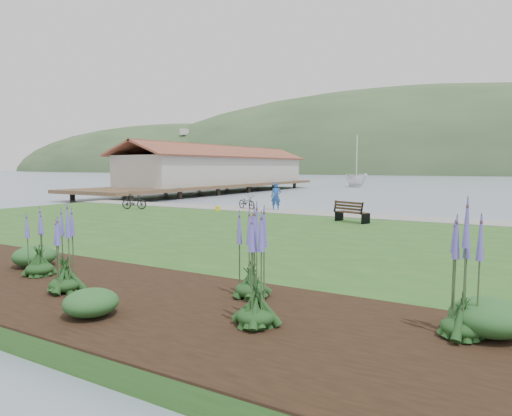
# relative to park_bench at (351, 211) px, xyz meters

# --- Properties ---
(ground) EXTENTS (600.00, 600.00, 0.00)m
(ground) POSITION_rel_park_bench_xyz_m (-3.51, -4.08, -0.90)
(ground) COLOR gray
(ground) RESTS_ON ground
(lawn) EXTENTS (34.00, 20.00, 0.40)m
(lawn) POSITION_rel_park_bench_xyz_m (-3.51, -6.08, -0.70)
(lawn) COLOR #26541D
(lawn) RESTS_ON ground
(shoreline_path) EXTENTS (34.00, 2.20, 0.03)m
(shoreline_path) POSITION_rel_park_bench_xyz_m (-3.51, 2.82, -0.48)
(shoreline_path) COLOR gray
(shoreline_path) RESTS_ON lawn
(garden_bed) EXTENTS (24.00, 4.40, 0.04)m
(garden_bed) POSITION_rel_park_bench_xyz_m (-0.51, -13.88, -0.48)
(garden_bed) COLOR black
(garden_bed) RESTS_ON lawn
(pier_pavilion) EXTENTS (8.00, 36.00, 5.40)m
(pier_pavilion) POSITION_rel_park_bench_xyz_m (-23.51, 23.44, 1.74)
(pier_pavilion) COLOR #4C3826
(pier_pavilion) RESTS_ON ground
(park_bench) EXTENTS (1.74, 1.20, 1.00)m
(park_bench) POSITION_rel_park_bench_xyz_m (0.00, 0.00, 0.00)
(park_bench) COLOR black
(park_bench) RESTS_ON lawn
(person) EXTENTS (0.80, 0.66, 1.90)m
(person) POSITION_rel_park_bench_xyz_m (-5.68, 3.42, 0.45)
(person) COLOR #224E9E
(person) RESTS_ON lawn
(bicycle_a) EXTENTS (1.17, 1.69, 0.84)m
(bicycle_a) POSITION_rel_park_bench_xyz_m (-7.50, 3.12, -0.08)
(bicycle_a) COLOR black
(bicycle_a) RESTS_ON lawn
(bicycle_b) EXTENTS (0.97, 1.58, 0.92)m
(bicycle_b) POSITION_rel_park_bench_xyz_m (-13.31, -0.33, -0.04)
(bicycle_b) COLOR black
(bicycle_b) RESTS_ON lawn
(sailboat) EXTENTS (12.81, 12.81, 23.67)m
(sailboat) POSITION_rel_park_bench_xyz_m (-13.95, 43.79, -0.90)
(sailboat) COLOR silver
(sailboat) RESTS_ON ground
(pannier) EXTENTS (0.23, 0.31, 0.30)m
(pannier) POSITION_rel_park_bench_xyz_m (-8.30, 1.23, -0.35)
(pannier) COLOR yellow
(pannier) RESTS_ON lawn
(echium_0) EXTENTS (0.62, 0.62, 1.90)m
(echium_0) POSITION_rel_park_bench_xyz_m (-1.08, -14.32, 0.34)
(echium_0) COLOR #143714
(echium_0) RESTS_ON garden_bed
(echium_1) EXTENTS (0.62, 0.62, 1.95)m
(echium_1) POSITION_rel_park_bench_xyz_m (2.33, -12.75, 0.32)
(echium_1) COLOR #143714
(echium_1) RESTS_ON garden_bed
(echium_2) EXTENTS (0.62, 0.62, 1.96)m
(echium_2) POSITION_rel_park_bench_xyz_m (3.21, -14.07, 0.33)
(echium_2) COLOR #143714
(echium_2) RESTS_ON garden_bed
(echium_3) EXTENTS (0.62, 0.62, 2.20)m
(echium_3) POSITION_rel_park_bench_xyz_m (6.08, -12.96, 0.49)
(echium_3) COLOR #143714
(echium_3) RESTS_ON garden_bed
(echium_4) EXTENTS (0.62, 0.62, 1.78)m
(echium_4) POSITION_rel_park_bench_xyz_m (-2.80, -13.71, 0.19)
(echium_4) COLOR #143714
(echium_4) RESTS_ON garden_bed
(shrub_0) EXTENTS (1.05, 1.05, 0.52)m
(shrub_0) POSITION_rel_park_bench_xyz_m (-3.79, -13.18, -0.20)
(shrub_0) COLOR #1E4C21
(shrub_0) RESTS_ON garden_bed
(shrub_1) EXTENTS (0.92, 0.92, 0.46)m
(shrub_1) POSITION_rel_park_bench_xyz_m (0.57, -15.06, -0.23)
(shrub_1) COLOR #1E4C21
(shrub_1) RESTS_ON garden_bed
(shrub_2) EXTENTS (1.12, 1.12, 0.56)m
(shrub_2) POSITION_rel_park_bench_xyz_m (6.40, -12.67, -0.18)
(shrub_2) COLOR #1E4C21
(shrub_2) RESTS_ON garden_bed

